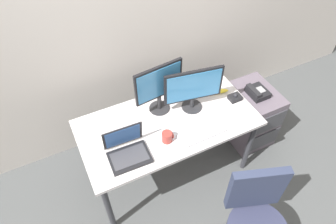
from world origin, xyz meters
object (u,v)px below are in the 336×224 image
object	(u,v)px
monitor_main	(193,88)
banana	(218,91)
monitor_side	(159,85)
laptop	(127,150)
file_cabinet	(250,115)
paper_notepad	(104,138)
desk_phone	(257,92)
keyboard	(202,133)
coffee_mug	(167,137)
trackball_mouse	(235,97)

from	to	relation	value
monitor_main	banana	size ratio (longest dim) A/B	2.64
monitor_side	laptop	world-z (taller)	monitor_side
file_cabinet	laptop	world-z (taller)	laptop
paper_notepad	banana	bearing A→B (deg)	1.89
paper_notepad	desk_phone	bearing A→B (deg)	-2.46
keyboard	paper_notepad	size ratio (longest dim) A/B	1.98
desk_phone	monitor_side	bearing A→B (deg)	170.33
desk_phone	coffee_mug	bearing A→B (deg)	-170.17
monitor_side	paper_notepad	xyz separation A→B (m)	(-0.54, -0.10, -0.27)
coffee_mug	paper_notepad	distance (m)	0.51
file_cabinet	monitor_side	distance (m)	1.19
laptop	file_cabinet	bearing A→B (deg)	7.35
monitor_main	keyboard	distance (m)	0.38
desk_phone	monitor_main	xyz separation A→B (m)	(-0.69, 0.05, 0.30)
monitor_side	paper_notepad	bearing A→B (deg)	-169.77
laptop	banana	size ratio (longest dim) A/B	1.68
keyboard	coffee_mug	bearing A→B (deg)	166.36
file_cabinet	laptop	size ratio (longest dim) A/B	1.97
keyboard	banana	distance (m)	0.52
desk_phone	laptop	distance (m)	1.40
monitor_main	trackball_mouse	xyz separation A→B (m)	(0.40, -0.09, -0.21)
laptop	trackball_mouse	size ratio (longest dim) A/B	2.90
monitor_main	banana	distance (m)	0.38
banana	monitor_side	bearing A→B (deg)	173.81
monitor_side	coffee_mug	xyz separation A→B (m)	(-0.10, -0.34, -0.23)
file_cabinet	trackball_mouse	distance (m)	0.53
monitor_main	laptop	distance (m)	0.74
desk_phone	trackball_mouse	xyz separation A→B (m)	(-0.30, -0.03, 0.09)
file_cabinet	monitor_side	xyz separation A→B (m)	(-0.96, 0.15, 0.69)
desk_phone	paper_notepad	size ratio (longest dim) A/B	0.96
file_cabinet	laptop	xyz separation A→B (m)	(-1.39, -0.18, 0.47)
keyboard	banana	world-z (taller)	banana
desk_phone	banana	world-z (taller)	banana
trackball_mouse	banana	world-z (taller)	trackball_mouse
desk_phone	trackball_mouse	distance (m)	0.31
file_cabinet	banana	distance (m)	0.59
laptop	banana	world-z (taller)	laptop
monitor_main	monitor_side	xyz separation A→B (m)	(-0.26, 0.11, 0.04)
trackball_mouse	monitor_side	bearing A→B (deg)	163.39
desk_phone	paper_notepad	world-z (taller)	paper_notepad
banana	paper_notepad	bearing A→B (deg)	-178.11
trackball_mouse	paper_notepad	size ratio (longest dim) A/B	0.53
laptop	paper_notepad	world-z (taller)	laptop
desk_phone	monitor_main	bearing A→B (deg)	175.66
desk_phone	banana	distance (m)	0.41
desk_phone	file_cabinet	bearing A→B (deg)	63.22
monitor_side	banana	distance (m)	0.62
file_cabinet	monitor_main	xyz separation A→B (m)	(-0.70, 0.04, 0.64)
paper_notepad	trackball_mouse	bearing A→B (deg)	-4.66
file_cabinet	laptop	bearing A→B (deg)	-172.65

